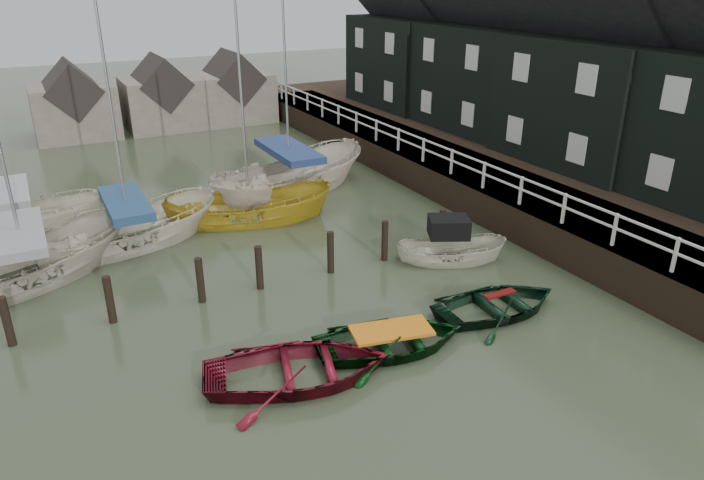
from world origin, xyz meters
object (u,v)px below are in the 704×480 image
sailboat_c (250,219)px  sailboat_d (290,189)px  sailboat_e (18,229)px  rowboat_dkgreen (498,312)px  sailboat_a (30,279)px  rowboat_red (300,380)px  motorboat (450,257)px  sailboat_b (132,242)px  rowboat_green (391,349)px

sailboat_c → sailboat_d: bearing=-30.9°
sailboat_d → sailboat_e: sailboat_d is taller
rowboat_dkgreen → sailboat_a: 14.41m
rowboat_red → sailboat_a: sailboat_a is taller
rowboat_red → sailboat_e: bearing=38.5°
motorboat → sailboat_d: 9.51m
sailboat_b → sailboat_e: bearing=35.1°
rowboat_green → sailboat_e: bearing=43.5°
rowboat_dkgreen → motorboat: size_ratio=0.99×
rowboat_dkgreen → rowboat_red: bearing=96.9°
sailboat_b → sailboat_d: bearing=-80.4°
rowboat_green → motorboat: size_ratio=1.01×
rowboat_green → rowboat_red: bearing=104.7°
sailboat_d → rowboat_green: bearing=154.5°
sailboat_a → sailboat_b: (3.35, 1.48, 0.00)m
rowboat_red → rowboat_green: 2.61m
sailboat_a → sailboat_c: bearing=-101.0°
sailboat_e → motorboat: bearing=-107.3°
rowboat_dkgreen → sailboat_e: sailboat_e is taller
motorboat → sailboat_c: (-4.67, 6.77, -0.11)m
rowboat_dkgreen → sailboat_c: 10.93m
rowboat_red → rowboat_dkgreen: rowboat_red is taller
rowboat_red → sailboat_b: (-2.09, 10.20, 0.06)m
rowboat_red → motorboat: motorboat is taller
sailboat_a → sailboat_c: size_ratio=1.09×
rowboat_red → sailboat_d: (5.21, 13.11, 0.06)m
rowboat_dkgreen → sailboat_b: sailboat_b is taller
sailboat_b → sailboat_e: size_ratio=1.24×
motorboat → sailboat_d: sailboat_d is taller
rowboat_green → sailboat_b: bearing=36.8°
rowboat_red → sailboat_e: (-5.64, 13.49, 0.06)m
motorboat → sailboat_a: 13.48m
sailboat_a → sailboat_c: (7.87, 1.84, -0.05)m
sailboat_d → sailboat_e: (-10.85, 0.37, 0.00)m
sailboat_c → sailboat_e: size_ratio=1.01×
sailboat_b → sailboat_d: size_ratio=1.00×
rowboat_red → sailboat_e: size_ratio=0.43×
rowboat_red → sailboat_b: size_ratio=0.35×
sailboat_b → sailboat_c: size_ratio=1.23×
sailboat_e → rowboat_green: bearing=-128.3°
sailboat_b → sailboat_c: 4.54m
rowboat_dkgreen → sailboat_e: (-11.91, 13.16, 0.06)m
rowboat_dkgreen → sailboat_a: bearing=58.3°
sailboat_d → sailboat_e: bearing=73.8°
rowboat_dkgreen → sailboat_e: size_ratio=0.38×
sailboat_c → sailboat_b: bearing=110.9°
rowboat_green → sailboat_a: sailboat_a is taller
rowboat_dkgreen → sailboat_d: bearing=8.7°
sailboat_b → sailboat_c: (4.53, 0.36, -0.05)m
rowboat_red → sailboat_d: sailboat_d is taller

